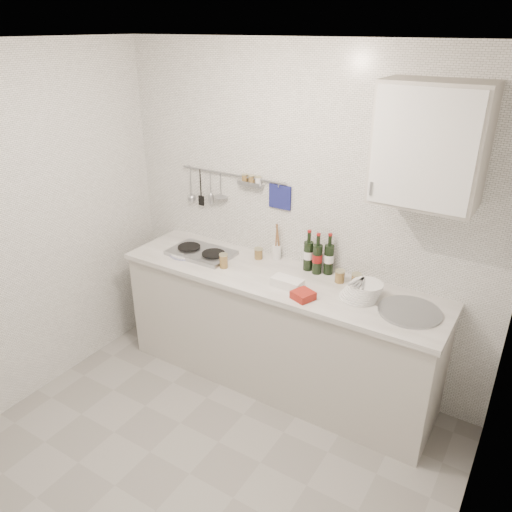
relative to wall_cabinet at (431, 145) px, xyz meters
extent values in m
plane|color=gray|center=(-0.90, -1.22, -1.95)|extent=(3.00, 3.00, 0.00)
plane|color=silver|center=(-0.90, -1.22, 0.55)|extent=(3.00, 3.00, 0.00)
cube|color=silver|center=(-0.90, 0.18, -0.70)|extent=(3.00, 0.02, 2.50)
cube|color=silver|center=(-2.40, -1.22, -0.70)|extent=(0.02, 2.80, 2.50)
cube|color=silver|center=(0.60, -1.22, -0.70)|extent=(0.02, 2.80, 2.50)
cube|color=#B6B1A8|center=(-0.90, -0.12, -1.51)|extent=(2.40, 0.60, 0.88)
cube|color=white|center=(-0.90, -0.12, -1.05)|extent=(2.44, 0.64, 0.04)
cube|color=black|center=(-0.90, -0.10, -1.90)|extent=(2.34, 0.52, 0.10)
cube|color=#93969B|center=(-1.60, -0.12, -1.01)|extent=(0.50, 0.32, 0.03)
cylinder|color=black|center=(-1.72, -0.12, -0.99)|extent=(0.18, 0.18, 0.01)
cylinder|color=black|center=(-1.48, -0.12, -0.99)|extent=(0.18, 0.18, 0.01)
cylinder|color=#93969B|center=(0.05, -0.12, -1.02)|extent=(0.40, 0.40, 0.02)
cylinder|color=#93969B|center=(0.05, -0.12, -1.08)|extent=(0.34, 0.34, 0.10)
cylinder|color=#93969B|center=(-1.47, 0.15, -0.43)|extent=(0.95, 0.02, 0.02)
cube|color=navy|center=(-1.06, 0.17, -0.54)|extent=(0.18, 0.02, 0.18)
cube|color=#B6B1A8|center=(0.00, 0.01, 0.00)|extent=(0.60, 0.35, 0.70)
cube|color=white|center=(0.00, -0.18, 0.00)|extent=(0.56, 0.01, 0.66)
cylinder|color=#93969B|center=(-0.26, -0.19, -0.25)|extent=(0.01, 0.01, 0.08)
cylinder|color=#484AA3|center=(-1.71, -0.17, -1.02)|extent=(0.28, 0.28, 0.01)
cylinder|color=#484AA3|center=(-1.70, -0.16, -1.01)|extent=(0.27, 0.27, 0.01)
cylinder|color=white|center=(-0.29, -0.12, -1.02)|extent=(0.25, 0.25, 0.01)
cylinder|color=white|center=(-0.29, -0.11, -1.01)|extent=(0.25, 0.25, 0.01)
cylinder|color=white|center=(-0.28, -0.11, -1.00)|extent=(0.24, 0.24, 0.01)
cylinder|color=white|center=(-0.27, -0.11, -0.98)|extent=(0.23, 0.23, 0.01)
cylinder|color=white|center=(-0.27, -0.10, -0.97)|extent=(0.23, 0.23, 0.01)
cylinder|color=white|center=(-0.26, -0.10, -0.95)|extent=(0.22, 0.22, 0.01)
cylinder|color=white|center=(-0.26, -0.09, -0.94)|extent=(0.22, 0.22, 0.01)
cylinder|color=white|center=(-0.25, -0.09, -0.93)|extent=(0.21, 0.21, 0.01)
cube|color=white|center=(-0.77, -0.23, -1.00)|extent=(0.22, 0.12, 0.07)
cube|color=#A82D12|center=(-0.60, -0.32, -1.00)|extent=(0.17, 0.17, 0.05)
cylinder|color=white|center=(-1.06, 0.13, -0.98)|extent=(0.07, 0.07, 0.11)
cylinder|color=brown|center=(-1.05, 0.13, -0.84)|extent=(0.02, 0.05, 0.21)
cylinder|color=brown|center=(-1.07, 0.14, -0.85)|extent=(0.02, 0.04, 0.20)
cylinder|color=brown|center=(-1.18, 0.06, -0.99)|extent=(0.06, 0.06, 0.08)
cylinder|color=tan|center=(-1.18, 0.06, -0.95)|extent=(0.07, 0.07, 0.01)
cylinder|color=brown|center=(-0.38, 0.06, -1.00)|extent=(0.07, 0.07, 0.07)
cylinder|color=tan|center=(-0.38, 0.06, -0.96)|extent=(0.07, 0.07, 0.01)
cylinder|color=brown|center=(-0.49, 0.03, -0.99)|extent=(0.07, 0.07, 0.08)
cylinder|color=tan|center=(-0.49, 0.03, -0.94)|extent=(0.07, 0.07, 0.01)
cylinder|color=brown|center=(-1.32, -0.21, -0.98)|extent=(0.06, 0.06, 0.10)
cylinder|color=tan|center=(-1.32, -0.21, -0.92)|extent=(0.07, 0.07, 0.01)
camera|label=1|loc=(0.65, -2.92, 0.62)|focal=35.00mm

